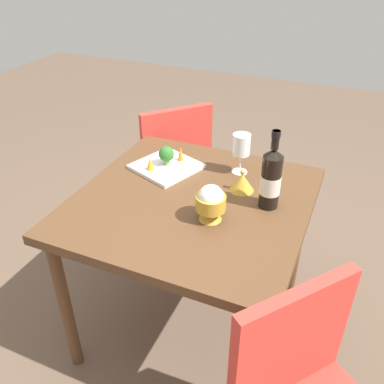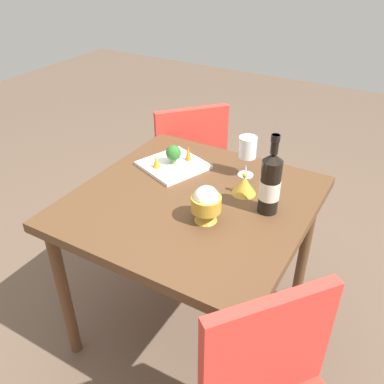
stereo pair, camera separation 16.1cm
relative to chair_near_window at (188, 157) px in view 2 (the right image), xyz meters
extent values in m
plane|color=brown|center=(0.63, 0.39, -0.53)|extent=(8.00, 8.00, 0.00)
cube|color=brown|center=(0.63, 0.39, 0.19)|extent=(0.90, 0.90, 0.04)
cylinder|color=brown|center=(0.24, 0.00, -0.18)|extent=(0.05, 0.05, 0.70)
cylinder|color=brown|center=(1.02, 0.00, -0.18)|extent=(0.05, 0.05, 0.70)
cylinder|color=brown|center=(0.24, 0.78, -0.18)|extent=(0.05, 0.05, 0.70)
cylinder|color=brown|center=(1.02, 0.78, -0.18)|extent=(0.05, 0.05, 0.70)
cube|color=red|center=(-0.07, -0.08, -0.09)|extent=(0.56, 0.56, 0.02)
cube|color=red|center=(0.05, 0.06, 0.12)|extent=(0.32, 0.30, 0.40)
cylinder|color=black|center=(-0.06, -0.32, -0.31)|extent=(0.03, 0.03, 0.43)
cylinder|color=black|center=(-0.31, -0.09, -0.31)|extent=(0.03, 0.03, 0.43)
cylinder|color=black|center=(0.17, -0.06, -0.31)|extent=(0.03, 0.03, 0.43)
cylinder|color=black|center=(-0.08, 0.16, -0.31)|extent=(0.03, 0.03, 0.43)
cube|color=red|center=(1.07, 0.89, 0.12)|extent=(0.34, 0.28, 0.40)
cylinder|color=black|center=(0.56, 0.68, 0.31)|extent=(0.08, 0.07, 0.21)
cone|color=black|center=(0.56, 0.68, 0.44)|extent=(0.08, 0.07, 0.03)
cylinder|color=black|center=(0.56, 0.68, 0.49)|extent=(0.03, 0.03, 0.07)
cylinder|color=black|center=(0.56, 0.68, 0.51)|extent=(0.03, 0.03, 0.02)
cylinder|color=silver|center=(0.56, 0.68, 0.30)|extent=(0.08, 0.08, 0.07)
cylinder|color=white|center=(0.36, 0.50, 0.21)|extent=(0.07, 0.07, 0.00)
cylinder|color=white|center=(0.36, 0.50, 0.25)|extent=(0.01, 0.01, 0.08)
cylinder|color=white|center=(0.36, 0.50, 0.34)|extent=(0.08, 0.08, 0.09)
cone|color=gold|center=(0.73, 0.51, 0.23)|extent=(0.08, 0.08, 0.04)
cylinder|color=gold|center=(0.73, 0.51, 0.28)|extent=(0.11, 0.11, 0.05)
sphere|color=white|center=(0.73, 0.51, 0.30)|extent=(0.09, 0.09, 0.09)
cone|color=gold|center=(0.49, 0.55, 0.25)|extent=(0.10, 0.10, 0.07)
sphere|color=gold|center=(0.49, 0.55, 0.29)|extent=(0.02, 0.02, 0.02)
cube|color=white|center=(0.45, 0.19, 0.22)|extent=(0.32, 0.32, 0.02)
cylinder|color=#729E4C|center=(0.45, 0.19, 0.24)|extent=(0.03, 0.03, 0.03)
sphere|color=#2D6B28|center=(0.45, 0.19, 0.28)|extent=(0.07, 0.07, 0.07)
cone|color=orange|center=(0.39, 0.23, 0.26)|extent=(0.03, 0.03, 0.07)
cone|color=orange|center=(0.52, 0.15, 0.25)|extent=(0.03, 0.03, 0.06)
camera|label=1|loc=(1.88, 0.93, 1.11)|focal=38.73mm
camera|label=2|loc=(1.81, 1.08, 1.11)|focal=38.73mm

